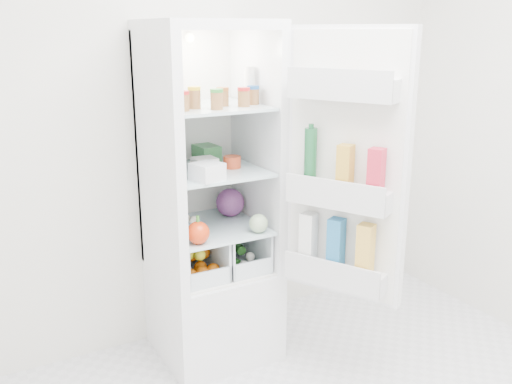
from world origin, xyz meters
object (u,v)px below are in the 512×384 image
fridge_door (344,175)px  refrigerator (208,237)px  mushroom_bowl (188,228)px  red_cabbage (230,203)px

fridge_door → refrigerator: bearing=8.4°
mushroom_bowl → fridge_door: size_ratio=0.11×
mushroom_bowl → fridge_door: bearing=-38.3°
red_cabbage → mushroom_bowl: red_cabbage is taller
refrigerator → mushroom_bowl: bearing=-142.8°
refrigerator → mushroom_bowl: 0.24m
red_cabbage → mushroom_bowl: size_ratio=1.12×
refrigerator → red_cabbage: 0.23m
fridge_door → red_cabbage: bearing=-3.7°
refrigerator → fridge_door: bearing=-53.9°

